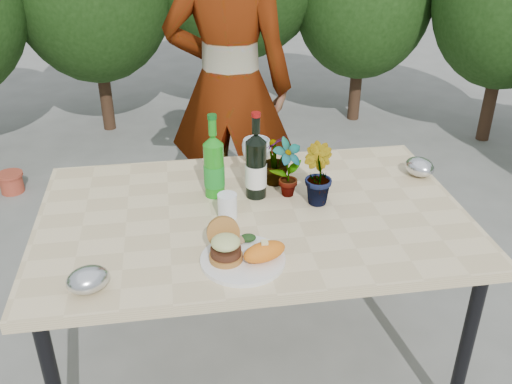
{
  "coord_description": "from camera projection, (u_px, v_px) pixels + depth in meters",
  "views": [
    {
      "loc": [
        -0.27,
        -1.82,
        1.85
      ],
      "look_at": [
        0.0,
        -0.08,
        0.88
      ],
      "focal_mm": 40.0,
      "sensor_mm": 36.0,
      "label": 1
    }
  ],
  "objects": [
    {
      "name": "sparkling_water",
      "position": [
        214.0,
        167.0,
        2.21
      ],
      "size": [
        0.08,
        0.08,
        0.34
      ],
      "rotation": [
        0.0,
        0.0,
        -0.31
      ],
      "color": "#1B8818",
      "rests_on": "patio_table"
    },
    {
      "name": "burger_stack",
      "position": [
        225.0,
        245.0,
        1.85
      ],
      "size": [
        0.11,
        0.16,
        0.11
      ],
      "color": "#B7722D",
      "rests_on": "dinner_plate"
    },
    {
      "name": "shrub_hedge",
      "position": [
        255.0,
        10.0,
        3.41
      ],
      "size": [
        6.97,
        5.22,
        2.18
      ],
      "color": "#382316",
      "rests_on": "ground"
    },
    {
      "name": "plastic_cup",
      "position": [
        227.0,
        206.0,
        2.09
      ],
      "size": [
        0.07,
        0.07,
        0.09
      ],
      "primitive_type": "cylinder",
      "color": "white",
      "rests_on": "patio_table"
    },
    {
      "name": "terracotta_pot",
      "position": [
        11.0,
        182.0,
        3.81
      ],
      "size": [
        0.17,
        0.17,
        0.14
      ],
      "color": "#B4432E",
      "rests_on": "ground"
    },
    {
      "name": "wine_bottle",
      "position": [
        256.0,
        166.0,
        2.2
      ],
      "size": [
        0.08,
        0.08,
        0.35
      ],
      "rotation": [
        0.0,
        0.0,
        0.18
      ],
      "color": "black",
      "rests_on": "patio_table"
    },
    {
      "name": "seedling_right",
      "position": [
        275.0,
        160.0,
        2.31
      ],
      "size": [
        0.16,
        0.16,
        0.21
      ],
      "primitive_type": "imported",
      "rotation": [
        0.0,
        0.0,
        4.01
      ],
      "color": "#28591E",
      "rests_on": "patio_table"
    },
    {
      "name": "grilled_veg",
      "position": [
        244.0,
        239.0,
        1.94
      ],
      "size": [
        0.08,
        0.05,
        0.03
      ],
      "color": "olive",
      "rests_on": "dinner_plate"
    },
    {
      "name": "dinner_plate",
      "position": [
        243.0,
        260.0,
        1.87
      ],
      "size": [
        0.28,
        0.28,
        0.01
      ],
      "primitive_type": "cylinder",
      "color": "white",
      "rests_on": "patio_table"
    },
    {
      "name": "blue_bowl",
      "position": [
        257.0,
        150.0,
        2.52
      ],
      "size": [
        0.16,
        0.16,
        0.1
      ],
      "primitive_type": "imported",
      "rotation": [
        0.0,
        0.0,
        -0.26
      ],
      "color": "silver",
      "rests_on": "patio_table"
    },
    {
      "name": "sweet_potato",
      "position": [
        264.0,
        252.0,
        1.84
      ],
      "size": [
        0.17,
        0.12,
        0.06
      ],
      "primitive_type": "ellipsoid",
      "rotation": [
        0.0,
        0.0,
        0.35
      ],
      "color": "orange",
      "rests_on": "dinner_plate"
    },
    {
      "name": "foil_packet_right",
      "position": [
        419.0,
        167.0,
        2.4
      ],
      "size": [
        0.15,
        0.16,
        0.08
      ],
      "primitive_type": "ellipsoid",
      "rotation": [
        0.0,
        0.0,
        1.98
      ],
      "color": "silver",
      "rests_on": "patio_table"
    },
    {
      "name": "patio_table",
      "position": [
        253.0,
        225.0,
        2.18
      ],
      "size": [
        1.6,
        1.0,
        0.75
      ],
      "color": "beige",
      "rests_on": "ground"
    },
    {
      "name": "seedling_mid",
      "position": [
        317.0,
        174.0,
        2.16
      ],
      "size": [
        0.14,
        0.16,
        0.24
      ],
      "primitive_type": "imported",
      "rotation": [
        0.0,
        0.0,
        1.92
      ],
      "color": "#20551D",
      "rests_on": "patio_table"
    },
    {
      "name": "person",
      "position": [
        229.0,
        88.0,
        2.93
      ],
      "size": [
        0.75,
        0.58,
        1.82
      ],
      "primitive_type": "imported",
      "rotation": [
        0.0,
        0.0,
        2.9
      ],
      "color": "#8F6147",
      "rests_on": "ground"
    },
    {
      "name": "seedling_left",
      "position": [
        288.0,
        168.0,
        2.2
      ],
      "size": [
        0.15,
        0.13,
        0.24
      ],
      "primitive_type": "imported",
      "rotation": [
        0.0,
        0.0,
        0.4
      ],
      "color": "#23581E",
      "rests_on": "patio_table"
    },
    {
      "name": "ground",
      "position": [
        253.0,
        358.0,
        2.51
      ],
      "size": [
        80.0,
        80.0,
        0.0
      ],
      "primitive_type": "plane",
      "color": "slate",
      "rests_on": "ground"
    },
    {
      "name": "foil_packet_left",
      "position": [
        88.0,
        280.0,
        1.72
      ],
      "size": [
        0.16,
        0.15,
        0.08
      ],
      "primitive_type": "ellipsoid",
      "rotation": [
        0.0,
        0.0,
        0.39
      ],
      "color": "silver",
      "rests_on": "patio_table"
    }
  ]
}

